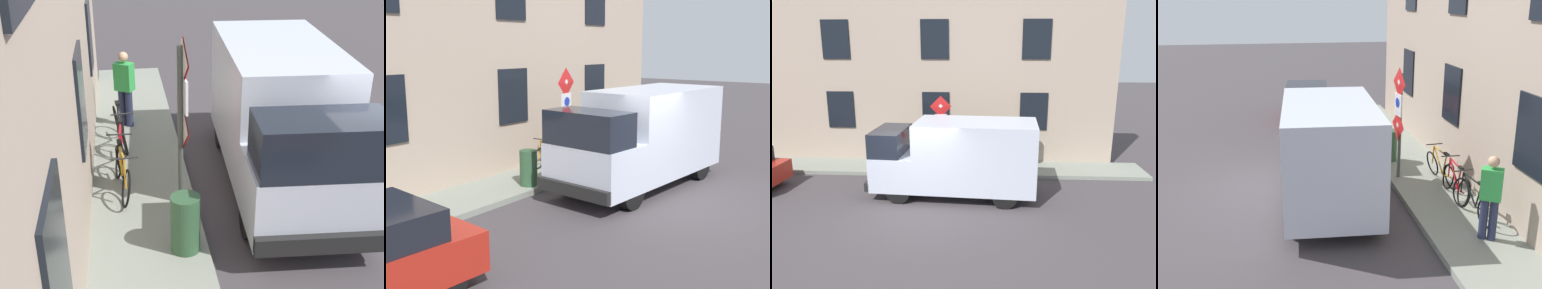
# 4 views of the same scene
# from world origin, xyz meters

# --- Properties ---
(ground_plane) EXTENTS (80.00, 80.00, 0.00)m
(ground_plane) POSITION_xyz_m (0.00, 0.00, 0.00)
(ground_plane) COLOR #413B3F
(sidewalk_slab) EXTENTS (1.78, 16.34, 0.14)m
(sidewalk_slab) POSITION_xyz_m (4.08, 0.00, 0.07)
(sidewalk_slab) COLOR gray
(sidewalk_slab) RESTS_ON ground_plane
(building_facade) EXTENTS (0.75, 14.34, 6.99)m
(building_facade) POSITION_xyz_m (5.31, 0.00, 3.50)
(building_facade) COLOR tan
(building_facade) RESTS_ON ground_plane
(sign_post_stacked) EXTENTS (0.17, 0.56, 2.78)m
(sign_post_stacked) POSITION_xyz_m (3.39, -0.38, 1.90)
(sign_post_stacked) COLOR #474C47
(sign_post_stacked) RESTS_ON sidewalk_slab
(delivery_van) EXTENTS (2.32, 5.44, 2.50)m
(delivery_van) POSITION_xyz_m (1.48, -1.14, 1.33)
(delivery_van) COLOR silver
(delivery_van) RESTS_ON ground_plane
(bicycle_black) EXTENTS (0.46, 1.71, 0.89)m
(bicycle_black) POSITION_xyz_m (4.41, -2.86, 0.51)
(bicycle_black) COLOR black
(bicycle_black) RESTS_ON sidewalk_slab
(bicycle_red) EXTENTS (0.46, 1.72, 0.89)m
(bicycle_red) POSITION_xyz_m (4.41, -1.88, 0.51)
(bicycle_red) COLOR black
(bicycle_red) RESTS_ON sidewalk_slab
(bicycle_orange) EXTENTS (0.46, 1.72, 0.89)m
(bicycle_orange) POSITION_xyz_m (4.41, -0.90, 0.51)
(bicycle_orange) COLOR black
(bicycle_orange) RESTS_ON sidewalk_slab
(pedestrian) EXTENTS (0.48, 0.43, 1.72)m
(pedestrian) POSITION_xyz_m (4.26, -3.87, 1.07)
(pedestrian) COLOR #262B47
(pedestrian) RESTS_ON sidewalk_slab
(litter_bin) EXTENTS (0.44, 0.44, 0.90)m
(litter_bin) POSITION_xyz_m (3.54, 0.96, 0.59)
(litter_bin) COLOR #2D5133
(litter_bin) RESTS_ON sidewalk_slab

